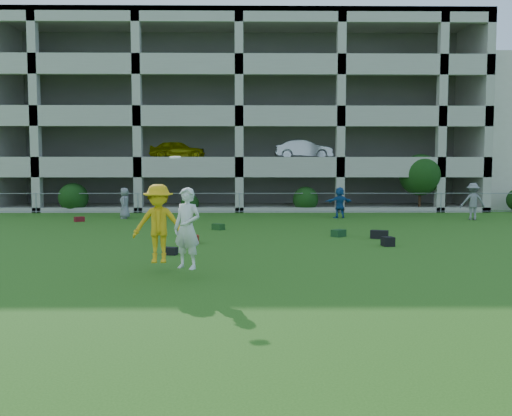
{
  "coord_description": "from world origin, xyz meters",
  "views": [
    {
      "loc": [
        0.67,
        -10.47,
        2.34
      ],
      "look_at": [
        0.81,
        3.0,
        1.4
      ],
      "focal_mm": 35.0,
      "sensor_mm": 36.0,
      "label": 1
    }
  ],
  "objects_px": {
    "bystander_d": "(340,203)",
    "frisbee_contest": "(165,225)",
    "crate_d": "(388,241)",
    "bystander_c": "(125,203)",
    "bystander_f": "(473,201)",
    "parking_garage": "(242,125)"
  },
  "relations": [
    {
      "from": "bystander_d",
      "to": "frisbee_contest",
      "type": "height_order",
      "value": "frisbee_contest"
    },
    {
      "from": "bystander_d",
      "to": "crate_d",
      "type": "bearing_deg",
      "value": 74.61
    },
    {
      "from": "bystander_c",
      "to": "crate_d",
      "type": "distance_m",
      "value": 14.73
    },
    {
      "from": "bystander_f",
      "to": "parking_garage",
      "type": "distance_m",
      "value": 18.53
    },
    {
      "from": "bystander_d",
      "to": "parking_garage",
      "type": "xyz_separation_m",
      "value": [
        -5.33,
        12.2,
        5.21
      ]
    },
    {
      "from": "crate_d",
      "to": "frisbee_contest",
      "type": "distance_m",
      "value": 7.8
    },
    {
      "from": "bystander_c",
      "to": "parking_garage",
      "type": "relative_size",
      "value": 0.05
    },
    {
      "from": "bystander_d",
      "to": "bystander_f",
      "type": "height_order",
      "value": "bystander_f"
    },
    {
      "from": "bystander_c",
      "to": "bystander_d",
      "type": "xyz_separation_m",
      "value": [
        11.16,
        0.24,
        0.01
      ]
    },
    {
      "from": "crate_d",
      "to": "frisbee_contest",
      "type": "xyz_separation_m",
      "value": [
        -6.4,
        -4.35,
        1.0
      ]
    },
    {
      "from": "bystander_d",
      "to": "bystander_f",
      "type": "bearing_deg",
      "value": 156.11
    },
    {
      "from": "crate_d",
      "to": "frisbee_contest",
      "type": "height_order",
      "value": "frisbee_contest"
    },
    {
      "from": "bystander_c",
      "to": "bystander_f",
      "type": "xyz_separation_m",
      "value": [
        17.65,
        -0.89,
        0.13
      ]
    },
    {
      "from": "bystander_d",
      "to": "bystander_f",
      "type": "distance_m",
      "value": 6.59
    },
    {
      "from": "bystander_d",
      "to": "bystander_f",
      "type": "xyz_separation_m",
      "value": [
        6.49,
        -1.13,
        0.12
      ]
    },
    {
      "from": "bystander_c",
      "to": "bystander_f",
      "type": "relative_size",
      "value": 0.86
    },
    {
      "from": "bystander_c",
      "to": "crate_d",
      "type": "bearing_deg",
      "value": 41.36
    },
    {
      "from": "frisbee_contest",
      "to": "parking_garage",
      "type": "height_order",
      "value": "parking_garage"
    },
    {
      "from": "bystander_f",
      "to": "parking_garage",
      "type": "bearing_deg",
      "value": -42.47
    },
    {
      "from": "bystander_c",
      "to": "crate_d",
      "type": "height_order",
      "value": "bystander_c"
    },
    {
      "from": "crate_d",
      "to": "parking_garage",
      "type": "xyz_separation_m",
      "value": [
        -5.09,
        22.31,
        5.86
      ]
    },
    {
      "from": "bystander_f",
      "to": "frisbee_contest",
      "type": "bearing_deg",
      "value": 51.41
    }
  ]
}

